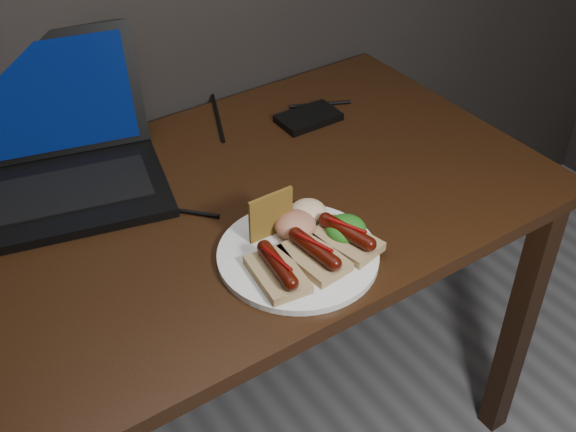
{
  "coord_description": "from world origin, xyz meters",
  "views": [
    {
      "loc": [
        -0.42,
        0.44,
        1.56
      ],
      "look_at": [
        0.11,
        1.21,
        0.82
      ],
      "focal_mm": 45.0,
      "sensor_mm": 36.0,
      "label": 1
    }
  ],
  "objects": [
    {
      "name": "salsa_mound",
      "position": [
        0.13,
        1.23,
        0.78
      ],
      "size": [
        0.07,
        0.07,
        0.04
      ],
      "primitive_type": "ellipsoid",
      "color": "#A01410",
      "rests_on": "plate"
    },
    {
      "name": "desk",
      "position": [
        0.0,
        1.38,
        0.66
      ],
      "size": [
        1.4,
        0.7,
        0.75
      ],
      "color": "black",
      "rests_on": "ground"
    },
    {
      "name": "coleslaw_mound",
      "position": [
        0.17,
        1.25,
        0.78
      ],
      "size": [
        0.06,
        0.06,
        0.04
      ],
      "primitive_type": "ellipsoid",
      "color": "white",
      "rests_on": "plate"
    },
    {
      "name": "plate",
      "position": [
        0.11,
        1.18,
        0.76
      ],
      "size": [
        0.35,
        0.35,
        0.01
      ],
      "primitive_type": "cylinder",
      "rotation": [
        0.0,
        0.0,
        -0.38
      ],
      "color": "white",
      "rests_on": "desk"
    },
    {
      "name": "bread_sausage_right",
      "position": [
        0.19,
        1.15,
        0.78
      ],
      "size": [
        0.09,
        0.13,
        0.04
      ],
      "color": "tan",
      "rests_on": "plate"
    },
    {
      "name": "hard_drive",
      "position": [
        0.38,
        1.54,
        0.76
      ],
      "size": [
        0.13,
        0.08,
        0.02
      ],
      "primitive_type": "cube",
      "rotation": [
        0.0,
        0.0,
        -0.01
      ],
      "color": "black",
      "rests_on": "desk"
    },
    {
      "name": "salad_greens",
      "position": [
        0.2,
        1.17,
        0.78
      ],
      "size": [
        0.07,
        0.07,
        0.04
      ],
      "primitive_type": "ellipsoid",
      "color": "#1A5611",
      "rests_on": "plate"
    },
    {
      "name": "laptop",
      "position": [
        -0.16,
        1.62,
        0.8
      ],
      "size": [
        0.48,
        0.43,
        0.25
      ],
      "color": "black",
      "rests_on": "desk"
    },
    {
      "name": "crispbread",
      "position": [
        0.1,
        1.25,
        0.8
      ],
      "size": [
        0.08,
        0.01,
        0.08
      ],
      "primitive_type": "cube",
      "color": "olive",
      "rests_on": "plate"
    },
    {
      "name": "bread_sausage_center",
      "position": [
        0.12,
        1.15,
        0.78
      ],
      "size": [
        0.08,
        0.12,
        0.04
      ],
      "color": "tan",
      "rests_on": "plate"
    },
    {
      "name": "bread_sausage_left",
      "position": [
        0.05,
        1.15,
        0.78
      ],
      "size": [
        0.08,
        0.12,
        0.04
      ],
      "color": "tan",
      "rests_on": "plate"
    },
    {
      "name": "desk_cables",
      "position": [
        0.02,
        1.53,
        0.75
      ],
      "size": [
        1.03,
        0.42,
        0.01
      ],
      "color": "black",
      "rests_on": "desk"
    }
  ]
}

